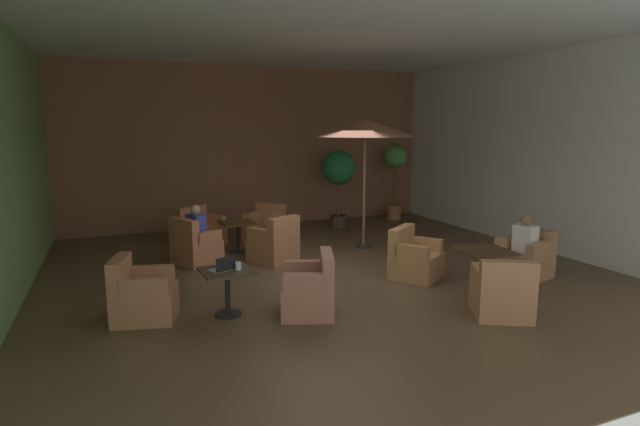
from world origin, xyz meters
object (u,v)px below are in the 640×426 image
object	(u,v)px
armchair_front_left_north	(142,296)
patron_blue_shirt	(525,236)
potted_tree_left_corner	(395,168)
cafe_table_front_left	(227,281)
potted_tree_mid_left	(339,172)
armchair_front_right_west	(195,247)
armchair_mid_center_east	(525,259)
patron_by_window	(196,225)
armchair_mid_center_north	(502,294)
armchair_front_right_south	(201,232)
cafe_table_mid_center	(484,259)
armchair_mid_center_south	(414,259)
armchair_front_right_north	(274,244)
armchair_front_right_east	(265,228)
open_laptop	(224,267)
iced_drink_cup	(238,266)
patio_umbrella_tall_red	(365,129)
armchair_front_left_east	(310,291)
cafe_table_front_right	(238,230)

from	to	relation	value
armchair_front_left_north	patron_blue_shirt	xyz separation A→B (m)	(6.21, -0.48, 0.40)
armchair_front_left_north	potted_tree_left_corner	xyz separation A→B (m)	(7.00, 5.15, 1.13)
cafe_table_front_left	potted_tree_mid_left	distance (m)	6.46
armchair_front_right_west	armchair_front_left_north	bearing A→B (deg)	-112.91
cafe_table_front_left	armchair_mid_center_east	xyz separation A→B (m)	(5.15, -0.18, -0.18)
patron_by_window	armchair_mid_center_north	bearing A→B (deg)	-52.02
armchair_front_right_south	cafe_table_mid_center	bearing A→B (deg)	-51.85
potted_tree_mid_left	armchair_mid_center_north	bearing A→B (deg)	-94.60
potted_tree_left_corner	potted_tree_mid_left	world-z (taller)	potted_tree_left_corner
armchair_mid_center_east	armchair_mid_center_south	world-z (taller)	armchair_mid_center_south
cafe_table_mid_center	patron_by_window	distance (m)	5.21
armchair_front_right_west	patron_blue_shirt	bearing A→B (deg)	-30.99
armchair_front_right_north	armchair_front_right_south	bearing A→B (deg)	121.29
cafe_table_front_left	potted_tree_left_corner	distance (m)	8.08
armchair_front_right_east	cafe_table_mid_center	world-z (taller)	armchair_front_right_east
armchair_front_right_east	armchair_front_left_north	bearing A→B (deg)	-126.66
armchair_mid_center_east	open_laptop	size ratio (longest dim) A/B	2.45
armchair_front_left_north	potted_tree_left_corner	distance (m)	8.76
armchair_front_right_west	iced_drink_cup	distance (m)	2.96
armchair_front_right_east	patron_blue_shirt	bearing A→B (deg)	-51.69
armchair_front_right_south	patron_blue_shirt	bearing A→B (deg)	-42.83
armchair_mid_center_east	armchair_mid_center_south	bearing A→B (deg)	159.11
cafe_table_mid_center	patron_blue_shirt	size ratio (longest dim) A/B	1.30
armchair_front_right_north	cafe_table_mid_center	size ratio (longest dim) A/B	1.21
cafe_table_mid_center	iced_drink_cup	distance (m)	3.90
armchair_mid_center_north	patio_umbrella_tall_red	distance (m)	4.77
armchair_front_right_south	armchair_mid_center_east	world-z (taller)	armchair_front_right_south
armchair_front_right_east	potted_tree_left_corner	size ratio (longest dim) A/B	0.50
armchair_front_left_east	armchair_front_right_west	xyz separation A→B (m)	(-1.06, 3.27, -0.00)
patron_by_window	open_laptop	size ratio (longest dim) A/B	1.85
armchair_mid_center_east	armchair_front_left_north	bearing A→B (deg)	175.72
armchair_front_left_north	armchair_front_right_west	size ratio (longest dim) A/B	0.94
armchair_front_left_east	armchair_mid_center_south	size ratio (longest dim) A/B	0.90
armchair_front_left_east	armchair_front_right_east	world-z (taller)	armchair_front_left_east
armchair_front_left_north	armchair_mid_center_north	xyz separation A→B (m)	(4.55, -1.76, -0.00)
cafe_table_mid_center	potted_tree_left_corner	world-z (taller)	potted_tree_left_corner
armchair_mid_center_south	iced_drink_cup	size ratio (longest dim) A/B	9.77
armchair_front_right_east	armchair_front_right_south	world-z (taller)	armchair_front_right_south
cafe_table_front_left	armchair_mid_center_south	xyz separation A→B (m)	(3.34, 0.51, -0.17)
armchair_mid_center_east	patron_blue_shirt	bearing A→B (deg)	-166.69
armchair_front_right_south	patron_by_window	size ratio (longest dim) A/B	1.57
armchair_front_right_north	potted_tree_left_corner	xyz separation A→B (m)	(4.47, 3.01, 1.12)
armchair_front_right_west	potted_tree_mid_left	size ratio (longest dim) A/B	0.50
cafe_table_front_left	armchair_front_right_south	world-z (taller)	armchair_front_right_south
armchair_mid_center_north	iced_drink_cup	bearing A→B (deg)	156.69
armchair_front_right_north	armchair_mid_center_east	xyz separation A→B (m)	(3.72, -2.61, -0.02)
cafe_table_front_left	armchair_mid_center_east	world-z (taller)	armchair_mid_center_east
potted_tree_left_corner	armchair_mid_center_north	bearing A→B (deg)	-109.50
armchair_mid_center_north	patron_blue_shirt	distance (m)	2.14
cafe_table_front_right	potted_tree_left_corner	xyz separation A→B (m)	(4.96, 2.05, 0.99)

